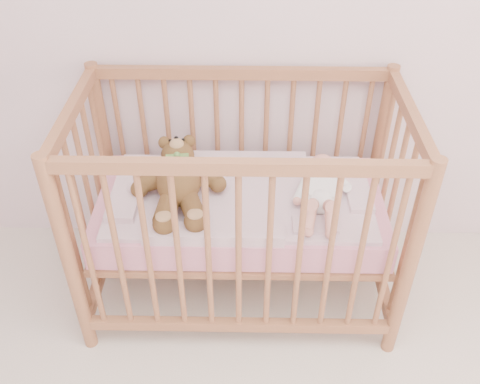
# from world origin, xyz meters

# --- Properties ---
(crib) EXTENTS (1.36, 0.76, 1.00)m
(crib) POSITION_xyz_m (-0.23, 1.60, 0.50)
(crib) COLOR #996041
(crib) RESTS_ON floor
(mattress) EXTENTS (1.22, 0.62, 0.13)m
(mattress) POSITION_xyz_m (-0.23, 1.60, 0.49)
(mattress) COLOR pink
(mattress) RESTS_ON crib
(blanket) EXTENTS (1.10, 0.58, 0.06)m
(blanket) POSITION_xyz_m (-0.23, 1.60, 0.56)
(blanket) COLOR pink
(blanket) RESTS_ON mattress
(baby) EXTENTS (0.30, 0.53, 0.12)m
(baby) POSITION_xyz_m (0.11, 1.58, 0.64)
(baby) COLOR white
(baby) RESTS_ON blanket
(teddy_bear) EXTENTS (0.48, 0.64, 0.16)m
(teddy_bear) POSITION_xyz_m (-0.49, 1.58, 0.65)
(teddy_bear) COLOR brown
(teddy_bear) RESTS_ON blanket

